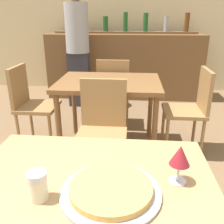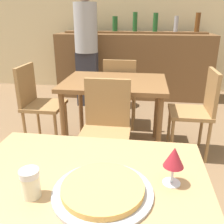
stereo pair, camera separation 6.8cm
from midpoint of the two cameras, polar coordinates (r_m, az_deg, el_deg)
name	(u,v)px [view 1 (the left image)]	position (r m, az deg, el deg)	size (l,w,h in m)	color
wall_back	(126,13)	(4.83, 2.86, 21.76)	(8.00, 0.05, 2.80)	beige
dining_table_near	(89,205)	(1.06, -7.33, -20.40)	(1.01, 0.83, 0.74)	#A87F51
dining_table_far	(109,89)	(2.51, -1.48, 5.18)	(1.01, 0.77, 0.75)	brown
bar_counter	(124,66)	(4.41, 2.39, 10.50)	(2.60, 0.56, 1.07)	brown
bar_back_shelf	(126,29)	(4.47, 2.83, 18.52)	(2.39, 0.24, 0.34)	brown
chair_far_side_front	(102,126)	(2.04, -3.17, -3.12)	(0.40, 0.40, 0.88)	olive
chair_far_side_back	(113,88)	(3.08, -0.31, 5.43)	(0.40, 0.40, 0.88)	olive
chair_far_side_left	(30,101)	(2.77, -18.88, 2.41)	(0.40, 0.40, 0.88)	olive
chair_far_side_right	(192,106)	(2.60, 17.14, 1.42)	(0.40, 0.40, 0.88)	olive
pizza_tray	(111,190)	(0.96, -2.41, -17.41)	(0.37, 0.37, 0.04)	#A3A3A8
cheese_shaker	(38,186)	(0.96, -18.61, -15.71)	(0.07, 0.07, 0.11)	beige
person_standing	(78,45)	(3.87, -8.39, 15.00)	(0.34, 0.34, 1.74)	#2D2D38
wine_glass	(180,156)	(0.99, 13.38, -9.88)	(0.08, 0.08, 0.16)	silver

